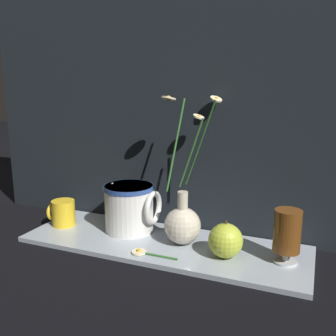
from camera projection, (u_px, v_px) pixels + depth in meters
ground_plane at (163, 246)px, 0.97m from camera, size 6.00×6.00×0.00m
shelf at (163, 244)px, 0.97m from camera, size 0.73×0.24×0.01m
backdrop_wall at (183, 29)px, 0.97m from camera, size 1.23×0.02×1.10m
vase_with_flowers at (183, 221)px, 0.95m from camera, size 0.15×0.16×0.37m
yellow_mug at (62, 213)px, 1.07m from camera, size 0.08×0.07×0.07m
ceramic_pitcher at (130, 206)px, 1.03m from camera, size 0.16×0.13×0.14m
tea_glass at (287, 232)px, 0.84m from camera, size 0.06×0.06×0.13m
orange_fruit at (225, 241)px, 0.87m from camera, size 0.08×0.08×0.09m
loose_daisy at (144, 253)px, 0.89m from camera, size 0.12×0.04×0.01m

